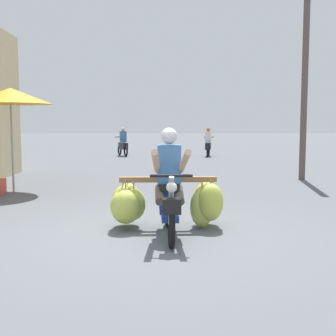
% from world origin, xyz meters
% --- Properties ---
extents(ground_plane, '(120.00, 120.00, 0.00)m').
position_xyz_m(ground_plane, '(0.00, 0.00, 0.00)').
color(ground_plane, '#56595E').
extents(motorbike_main_loaded, '(1.80, 1.84, 1.58)m').
position_xyz_m(motorbike_main_loaded, '(0.23, 0.43, 0.47)').
color(motorbike_main_loaded, black).
rests_on(motorbike_main_loaded, ground).
extents(motorbike_distant_ahead_left, '(0.54, 1.61, 1.40)m').
position_xyz_m(motorbike_distant_ahead_left, '(2.48, 15.17, 0.57)').
color(motorbike_distant_ahead_left, black).
rests_on(motorbike_distant_ahead_left, ground).
extents(motorbike_distant_ahead_right, '(0.74, 1.54, 1.40)m').
position_xyz_m(motorbike_distant_ahead_right, '(-1.67, 15.49, 0.57)').
color(motorbike_distant_ahead_right, black).
rests_on(motorbike_distant_ahead_right, ground).
extents(market_umbrella_near_shop, '(1.92, 1.92, 2.46)m').
position_xyz_m(market_umbrella_near_shop, '(-3.38, 4.30, 2.27)').
color(market_umbrella_near_shop, '#99999E').
rests_on(market_umbrella_near_shop, ground).
extents(utility_pole, '(0.18, 0.18, 6.10)m').
position_xyz_m(utility_pole, '(4.23, 6.36, 3.05)').
color(utility_pole, brown).
rests_on(utility_pole, ground).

